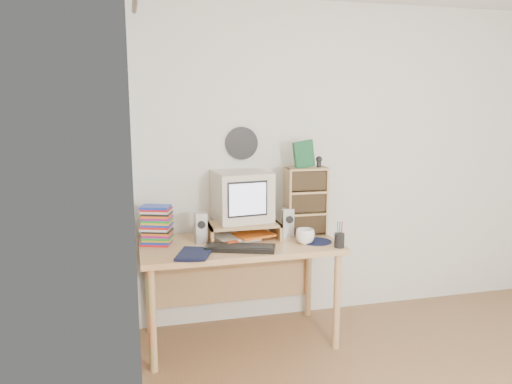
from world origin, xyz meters
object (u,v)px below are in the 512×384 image
desk (238,258)px  diary (179,252)px  dvd_stack (157,225)px  cd_rack (306,201)px  crt_monitor (243,197)px  keyboard (240,248)px  mug (305,236)px

desk → diary: size_ratio=5.57×
dvd_stack → cd_rack: 1.12m
crt_monitor → keyboard: bearing=-113.2°
mug → diary: (-0.90, -0.06, -0.03)m
dvd_stack → keyboard: bearing=-8.6°
mug → diary: size_ratio=0.53×
crt_monitor → dvd_stack: (-0.64, -0.05, -0.16)m
cd_rack → mug: size_ratio=3.79×
mug → diary: mug is taller
crt_monitor → keyboard: 0.45m
dvd_stack → mug: dvd_stack is taller
keyboard → dvd_stack: bearing=172.5°
crt_monitor → keyboard: size_ratio=0.81×
mug → desk: bearing=155.3°
keyboard → mug: bearing=24.9°
keyboard → diary: size_ratio=1.87×
keyboard → cd_rack: bearing=46.9°
crt_monitor → diary: size_ratio=1.53×
keyboard → mug: mug is taller
cd_rack → mug: (-0.09, -0.25, -0.20)m
cd_rack → desk: bearing=-172.9°
dvd_stack → crt_monitor: bearing=23.8°
dvd_stack → diary: 0.34m
desk → crt_monitor: size_ratio=3.65×
dvd_stack → cd_rack: size_ratio=0.55×
keyboard → mug: size_ratio=3.50×
cd_rack → diary: cd_rack is taller
crt_monitor → diary: bearing=-152.7°
desk → keyboard: bearing=-97.9°
desk → cd_rack: 0.67m
desk → dvd_stack: size_ratio=5.01×
desk → diary: diary is taller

